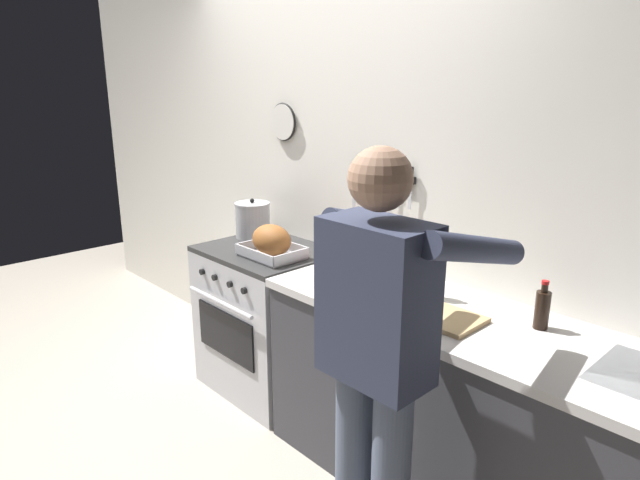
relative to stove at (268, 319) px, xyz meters
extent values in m
plane|color=#A89E8E|center=(0.22, -0.99, -0.45)|extent=(8.00, 8.00, 0.00)
cube|color=white|center=(0.22, 0.36, 0.85)|extent=(6.00, 0.10, 2.60)
cube|color=black|center=(0.62, 0.30, 0.93)|extent=(0.42, 0.02, 0.04)
cube|color=silver|center=(0.43, 0.29, 0.81)|extent=(0.02, 0.00, 0.20)
cube|color=black|center=(0.43, 0.29, 0.94)|extent=(0.02, 0.02, 0.08)
cube|color=silver|center=(0.56, 0.29, 0.82)|extent=(0.02, 0.00, 0.18)
cube|color=black|center=(0.56, 0.29, 0.95)|extent=(0.02, 0.02, 0.08)
cube|color=silver|center=(0.69, 0.29, 0.81)|extent=(0.02, 0.00, 0.19)
cube|color=black|center=(0.69, 0.29, 0.95)|extent=(0.02, 0.02, 0.08)
cube|color=silver|center=(0.82, 0.29, 0.84)|extent=(0.02, 0.00, 0.13)
cube|color=black|center=(0.82, 0.29, 0.95)|extent=(0.02, 0.02, 0.09)
cylinder|color=white|center=(-0.18, 0.29, 1.17)|extent=(0.22, 0.02, 0.22)
torus|color=black|center=(-0.18, 0.29, 1.17)|extent=(0.23, 0.02, 0.23)
cube|color=#38383D|center=(1.42, 0.00, -0.02)|extent=(2.00, 0.62, 0.86)
cube|color=silver|center=(1.42, 0.00, 0.43)|extent=(2.03, 0.65, 0.04)
cube|color=#BCBCC1|center=(0.00, 0.00, -0.02)|extent=(0.76, 0.62, 0.87)
cube|color=black|center=(0.00, -0.31, 0.00)|extent=(0.53, 0.01, 0.28)
cube|color=#2D2D2D|center=(0.00, 0.00, 0.43)|extent=(0.76, 0.62, 0.03)
cylinder|color=black|center=(-0.21, -0.32, 0.33)|extent=(0.04, 0.02, 0.04)
cylinder|color=black|center=(-0.08, -0.32, 0.33)|extent=(0.04, 0.02, 0.04)
cylinder|color=black|center=(0.08, -0.32, 0.33)|extent=(0.04, 0.02, 0.04)
cylinder|color=black|center=(0.21, -0.32, 0.33)|extent=(0.04, 0.02, 0.04)
cylinder|color=silver|center=(0.00, -0.34, 0.21)|extent=(0.61, 0.02, 0.02)
cylinder|color=#4C566B|center=(1.27, -0.59, -0.02)|extent=(0.14, 0.14, 0.86)
cube|color=#2D3347|center=(1.36, -0.59, 0.69)|extent=(0.38, 0.22, 0.56)
sphere|color=#9E755B|center=(1.36, -0.59, 1.10)|extent=(0.21, 0.21, 0.21)
cylinder|color=#2D3347|center=(1.15, -0.35, 0.87)|extent=(0.09, 0.55, 0.22)
cylinder|color=#2D3347|center=(1.57, -0.35, 0.87)|extent=(0.09, 0.55, 0.22)
cube|color=#B7B7BC|center=(0.14, -0.07, 0.46)|extent=(0.34, 0.25, 0.01)
cube|color=#B7B7BC|center=(0.14, -0.20, 0.49)|extent=(0.34, 0.01, 0.05)
cube|color=#B7B7BC|center=(0.14, 0.05, 0.49)|extent=(0.34, 0.01, 0.05)
cube|color=#B7B7BC|center=(-0.03, -0.07, 0.49)|extent=(0.01, 0.25, 0.05)
cube|color=#B7B7BC|center=(0.31, -0.07, 0.49)|extent=(0.01, 0.25, 0.05)
ellipsoid|color=#935628|center=(0.14, -0.07, 0.55)|extent=(0.26, 0.19, 0.18)
cylinder|color=#B7B7BC|center=(-0.27, 0.10, 0.56)|extent=(0.22, 0.22, 0.21)
cylinder|color=#B2B2B7|center=(-0.27, 0.10, 0.67)|extent=(0.22, 0.22, 0.01)
sphere|color=black|center=(-0.27, 0.10, 0.69)|extent=(0.03, 0.03, 0.03)
cube|color=tan|center=(1.27, -0.09, 0.46)|extent=(0.36, 0.24, 0.02)
cylinder|color=#997F4C|center=(0.70, 0.12, 0.55)|extent=(0.06, 0.06, 0.19)
cylinder|color=#997F4C|center=(0.70, 0.12, 0.66)|extent=(0.03, 0.03, 0.04)
cylinder|color=black|center=(0.70, 0.12, 0.69)|extent=(0.03, 0.03, 0.01)
cylinder|color=#385623|center=(1.10, 0.06, 0.55)|extent=(0.07, 0.07, 0.21)
cylinder|color=#385623|center=(1.10, 0.06, 0.68)|extent=(0.03, 0.03, 0.05)
cylinder|color=black|center=(1.10, 0.06, 0.71)|extent=(0.03, 0.03, 0.01)
cylinder|color=#47141E|center=(0.53, 0.08, 0.57)|extent=(0.07, 0.07, 0.23)
cylinder|color=#47141E|center=(0.53, 0.08, 0.71)|extent=(0.03, 0.03, 0.05)
cylinder|color=maroon|center=(0.53, 0.08, 0.74)|extent=(0.03, 0.03, 0.01)
cylinder|color=black|center=(1.62, 0.12, 0.53)|extent=(0.06, 0.06, 0.15)
cylinder|color=black|center=(1.62, 0.12, 0.62)|extent=(0.03, 0.03, 0.03)
cylinder|color=#B21919|center=(1.62, 0.12, 0.64)|extent=(0.03, 0.03, 0.01)
cylinder|color=red|center=(0.63, 0.20, 0.52)|extent=(0.06, 0.06, 0.15)
cylinder|color=red|center=(0.63, 0.20, 0.62)|extent=(0.02, 0.02, 0.03)
cylinder|color=#197219|center=(0.63, 0.20, 0.64)|extent=(0.03, 0.03, 0.01)
camera|label=1|loc=(2.47, -1.90, 1.39)|focal=30.67mm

